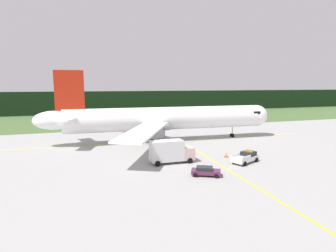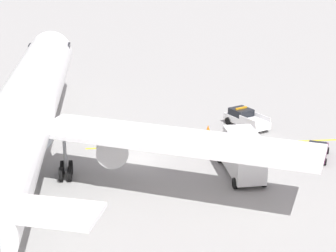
# 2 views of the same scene
# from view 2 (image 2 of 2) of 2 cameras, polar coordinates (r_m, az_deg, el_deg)

# --- Properties ---
(ground) EXTENTS (320.00, 320.00, 0.00)m
(ground) POSITION_cam_2_polar(r_m,az_deg,el_deg) (51.95, -3.06, -3.25)
(ground) COLOR #9A9997
(taxiway_centerline_main) EXTENTS (70.82, 3.14, 0.01)m
(taxiway_centerline_main) POSITION_cam_2_polar(r_m,az_deg,el_deg) (52.18, -13.45, -3.67)
(taxiway_centerline_main) COLOR yellow
(taxiway_centerline_main) RESTS_ON ground
(taxiway_centerline_spur) EXTENTS (1.85, 38.66, 0.01)m
(taxiway_centerline_spur) POSITION_cam_2_polar(r_m,az_deg,el_deg) (57.11, 11.58, -1.52)
(taxiway_centerline_spur) COLOR yellow
(taxiway_centerline_spur) RESTS_ON ground
(airliner) EXTENTS (53.93, 45.91, 15.65)m
(airliner) POSITION_cam_2_polar(r_m,az_deg,el_deg) (49.87, -13.98, 1.40)
(airliner) COLOR white
(airliner) RESTS_ON ground
(ops_pickup_truck) EXTENTS (5.59, 4.04, 1.94)m
(ops_pickup_truck) POSITION_cam_2_polar(r_m,az_deg,el_deg) (60.32, 7.66, 0.74)
(ops_pickup_truck) COLOR white
(ops_pickup_truck) RESTS_ON ground
(catering_truck) EXTENTS (7.26, 2.71, 3.96)m
(catering_truck) POSITION_cam_2_polar(r_m,az_deg,el_deg) (48.22, 7.33, -2.67)
(catering_truck) COLOR beige
(catering_truck) RESTS_ON ground
(staff_car) EXTENTS (4.42, 3.41, 1.30)m
(staff_car) POSITION_cam_2_polar(r_m,az_deg,el_deg) (53.45, 14.50, -2.40)
(staff_car) COLOR #542243
(staff_car) RESTS_ON ground
(apron_cone) EXTENTS (0.65, 0.65, 0.81)m
(apron_cone) POSITION_cam_2_polar(r_m,az_deg,el_deg) (58.35, 3.99, -0.30)
(apron_cone) COLOR black
(apron_cone) RESTS_ON ground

